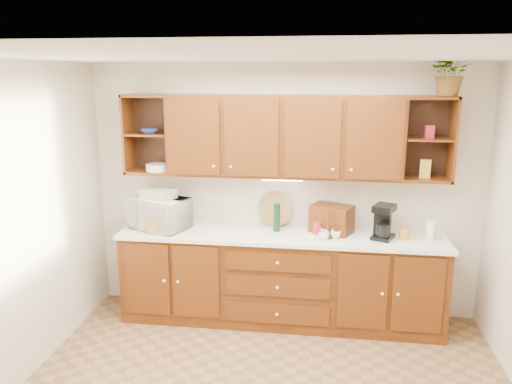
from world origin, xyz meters
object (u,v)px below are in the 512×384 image
(microwave, at_px, (159,213))
(coffee_maker, at_px, (383,222))
(bread_box, at_px, (332,219))
(potted_plant, at_px, (451,72))

(microwave, relative_size, coffee_maker, 1.69)
(microwave, distance_m, bread_box, 1.75)
(potted_plant, bearing_deg, bread_box, 177.85)
(bread_box, distance_m, potted_plant, 1.74)
(bread_box, xyz_separation_m, coffee_maker, (0.49, -0.12, 0.02))
(microwave, bearing_deg, bread_box, 23.65)
(bread_box, height_order, potted_plant, potted_plant)
(coffee_maker, distance_m, potted_plant, 1.50)
(microwave, bearing_deg, potted_plant, 21.55)
(microwave, bearing_deg, coffee_maker, 19.78)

